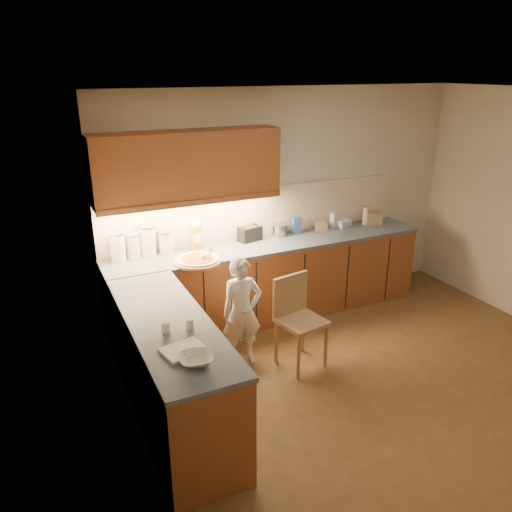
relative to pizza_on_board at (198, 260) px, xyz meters
name	(u,v)px	position (x,y,z in m)	size (l,w,h in m)	color
room	(406,211)	(1.32, -1.49, 0.73)	(4.54, 4.50, 2.62)	brown
l_counter	(243,304)	(0.40, -0.25, -0.48)	(3.77, 2.62, 0.92)	brown
backsplash	(260,212)	(0.95, 0.49, 0.27)	(3.75, 0.02, 0.58)	beige
upper_cabinets	(188,166)	(0.05, 0.33, 0.91)	(1.95, 0.36, 0.73)	brown
pizza_on_board	(198,260)	(0.00, 0.00, 0.00)	(0.49, 0.49, 0.20)	tan
child	(242,312)	(0.24, -0.56, -0.38)	(0.41, 0.27, 1.11)	white
wooden_chair	(297,315)	(0.73, -0.80, -0.42)	(0.47, 0.47, 0.91)	tan
mixing_bowl	(196,359)	(-0.63, -1.77, 0.01)	(0.23, 0.23, 0.06)	white
canister_a	(118,247)	(-0.73, 0.36, 0.14)	(0.16, 0.16, 0.32)	silver
canister_b	(133,246)	(-0.56, 0.40, 0.11)	(0.15, 0.15, 0.27)	beige
canister_c	(148,240)	(-0.41, 0.40, 0.15)	(0.18, 0.18, 0.33)	beige
canister_d	(166,242)	(-0.22, 0.39, 0.11)	(0.15, 0.15, 0.25)	beige
oil_jug	(196,236)	(0.12, 0.37, 0.12)	(0.12, 0.09, 0.32)	#AC8B22
toaster	(250,234)	(0.76, 0.38, 0.06)	(0.29, 0.20, 0.17)	black
steel_pot	(279,230)	(1.14, 0.39, 0.05)	(0.19, 0.19, 0.15)	#A4A3A8
blue_box	(297,225)	(1.38, 0.38, 0.08)	(0.10, 0.07, 0.20)	#324F97
card_box_a	(321,226)	(1.72, 0.37, 0.03)	(0.14, 0.10, 0.10)	tan
white_bottle	(333,220)	(1.91, 0.39, 0.07)	(0.06, 0.06, 0.18)	silver
flat_pack	(343,223)	(2.05, 0.39, 0.02)	(0.20, 0.14, 0.08)	silver
tall_jar	(366,215)	(2.35, 0.33, 0.10)	(0.08, 0.08, 0.23)	beige
card_box_b	(373,218)	(2.47, 0.32, 0.05)	(0.19, 0.15, 0.15)	#9B7B53
dough_cloth	(184,350)	(-0.66, -1.59, -0.01)	(0.29, 0.23, 0.02)	white
spice_jar_a	(166,327)	(-0.70, -1.28, 0.02)	(0.06, 0.06, 0.08)	white
spice_jar_b	(190,324)	(-0.52, -1.30, 0.02)	(0.06, 0.06, 0.08)	white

